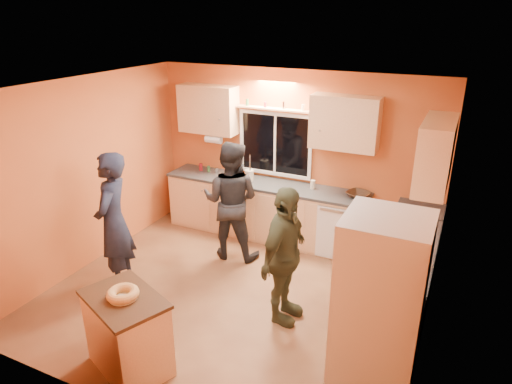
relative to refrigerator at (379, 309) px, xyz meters
The scene contains 14 objects.
ground 2.24m from the refrigerator, 157.06° to the left, with size 4.50×4.50×0.00m, color brown.
room_shell 2.26m from the refrigerator, 145.60° to the left, with size 4.54×4.04×2.61m.
back_counter 3.16m from the refrigerator, 126.89° to the left, with size 4.23×0.62×0.90m.
right_counter 1.38m from the refrigerator, 87.36° to the left, with size 0.62×1.84×0.90m.
refrigerator is the anchor object (origin of this frame).
island 2.42m from the refrigerator, 161.49° to the right, with size 1.01×0.87×0.83m.
bundt_pastry 2.37m from the refrigerator, 161.49° to the right, with size 0.31×0.31×0.09m, color tan.
person_left 3.37m from the refrigerator, behind, with size 0.66×0.44×1.82m, color black.
person_center 2.96m from the refrigerator, 144.57° to the left, with size 0.84×0.65×1.73m, color black.
person_right 1.33m from the refrigerator, 151.04° to the left, with size 0.96×0.40×1.64m, color #353A25.
mixing_bowl 2.65m from the refrigerator, 107.36° to the left, with size 0.33×0.33×0.08m, color black.
utensil_crock 3.53m from the refrigerator, 135.13° to the left, with size 0.14×0.14×0.17m, color beige.
potted_plant 1.11m from the refrigerator, 86.20° to the left, with size 0.26×0.22×0.29m, color gray.
red_box 2.03m from the refrigerator, 88.98° to the left, with size 0.16×0.12×0.07m, color maroon.
Camera 1 is at (2.34, -4.32, 3.36)m, focal length 32.00 mm.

